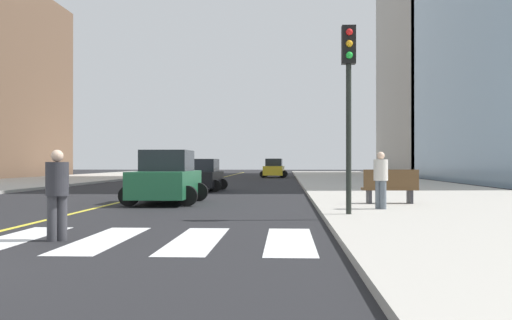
# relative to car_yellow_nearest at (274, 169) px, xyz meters

# --- Properties ---
(sidewalk_kerb_east) EXTENTS (10.00, 120.00, 0.15)m
(sidewalk_kerb_east) POSITION_rel_car_yellow_nearest_xyz_m (7.13, -30.15, -0.80)
(sidewalk_kerb_east) COLOR #B2ADA3
(sidewalk_kerb_east) RESTS_ON ground
(lane_divider_paint) EXTENTS (0.16, 80.00, 0.01)m
(lane_divider_paint) POSITION_rel_car_yellow_nearest_xyz_m (-5.07, -10.15, -0.87)
(lane_divider_paint) COLOR yellow
(lane_divider_paint) RESTS_ON ground
(parking_garage_concrete) EXTENTS (18.00, 24.00, 27.33)m
(parking_garage_concrete) POSITION_rel_car_yellow_nearest_xyz_m (22.76, 12.18, 12.79)
(parking_garage_concrete) COLOR #B2ADA3
(parking_garage_concrete) RESTS_ON ground
(car_yellow_nearest) EXTENTS (2.72, 4.24, 1.86)m
(car_yellow_nearest) POSITION_rel_car_yellow_nearest_xyz_m (0.00, 0.00, 0.00)
(car_yellow_nearest) COLOR gold
(car_yellow_nearest) RESTS_ON ground
(car_black_second) EXTENTS (2.45, 3.83, 1.68)m
(car_black_second) POSITION_rel_car_yellow_nearest_xyz_m (-3.23, -26.86, -0.08)
(car_black_second) COLOR black
(car_black_second) RESTS_ON ground
(car_green_third) EXTENTS (2.73, 4.37, 1.95)m
(car_green_third) POSITION_rel_car_yellow_nearest_xyz_m (-3.22, -36.19, 0.04)
(car_green_third) COLOR #236B42
(car_green_third) RESTS_ON ground
(traffic_light_near_corner) EXTENTS (0.36, 0.41, 4.93)m
(traffic_light_near_corner) POSITION_rel_car_yellow_nearest_xyz_m (2.80, -41.97, 2.74)
(traffic_light_near_corner) COLOR black
(traffic_light_near_corner) RESTS_ON sidewalk_kerb_east
(park_bench) EXTENTS (1.83, 0.67, 1.12)m
(park_bench) POSITION_rel_car_yellow_nearest_xyz_m (4.57, -38.03, -0.18)
(park_bench) COLOR brown
(park_bench) RESTS_ON sidewalk_kerb_east
(pedestrian_crossing) EXTENTS (0.43, 0.43, 1.75)m
(pedestrian_crossing) POSITION_rel_car_yellow_nearest_xyz_m (-3.23, -46.33, 0.09)
(pedestrian_crossing) COLOR #38383D
(pedestrian_crossing) RESTS_ON ground
(pedestrian_waiting_east) EXTENTS (0.41, 0.41, 1.66)m
(pedestrian_waiting_east) POSITION_rel_car_yellow_nearest_xyz_m (3.91, -40.24, 0.19)
(pedestrian_waiting_east) COLOR slate
(pedestrian_waiting_east) RESTS_ON sidewalk_kerb_east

